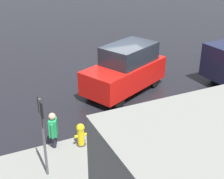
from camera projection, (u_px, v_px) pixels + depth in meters
ground_plane at (124, 91)px, 13.73m from camera, size 60.00×60.00×0.00m
kerb_strip at (182, 140)px, 10.28m from camera, size 24.00×3.20×0.04m
moving_hatchback at (126, 69)px, 13.30m from camera, size 4.25×3.18×2.06m
fire_hydrant at (81, 135)px, 9.84m from camera, size 0.42×0.31×0.80m
pedestrian at (53, 128)px, 9.67m from camera, size 0.36×0.54×1.22m
sign_post at (43, 127)px, 8.06m from camera, size 0.07×0.44×2.40m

